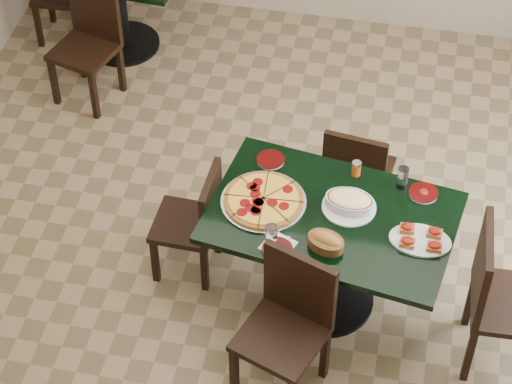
% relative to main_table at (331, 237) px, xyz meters
% --- Properties ---
extents(floor, '(5.50, 5.50, 0.00)m').
position_rel_main_table_xyz_m(floor, '(-0.34, 0.12, -0.57)').
color(floor, '#856E4D').
rests_on(floor, ground).
extents(main_table, '(1.47, 1.07, 0.75)m').
position_rel_main_table_xyz_m(main_table, '(0.00, 0.00, 0.00)').
color(main_table, black).
rests_on(main_table, floor).
extents(chair_far, '(0.44, 0.44, 0.83)m').
position_rel_main_table_xyz_m(chair_far, '(0.07, 0.65, -0.11)').
color(chair_far, black).
rests_on(chair_far, floor).
extents(chair_near, '(0.54, 0.54, 0.91)m').
position_rel_main_table_xyz_m(chair_near, '(-0.14, -0.57, -0.06)').
color(chair_near, black).
rests_on(chair_near, floor).
extents(chair_right, '(0.47, 0.47, 0.97)m').
position_rel_main_table_xyz_m(chair_right, '(0.95, -0.20, -0.02)').
color(chair_right, black).
rests_on(chair_right, floor).
extents(chair_left, '(0.38, 0.38, 0.79)m').
position_rel_main_table_xyz_m(chair_left, '(-0.81, 0.10, -0.13)').
color(chair_left, black).
rests_on(chair_left, floor).
extents(back_chair_near, '(0.50, 0.50, 0.87)m').
position_rel_main_table_xyz_m(back_chair_near, '(-1.96, 1.62, -0.08)').
color(back_chair_near, black).
rests_on(back_chair_near, floor).
extents(pepperoni_pizza, '(0.48, 0.48, 0.04)m').
position_rel_main_table_xyz_m(pepperoni_pizza, '(-0.39, 0.02, 0.20)').
color(pepperoni_pizza, silver).
rests_on(pepperoni_pizza, main_table).
extents(lasagna_casserole, '(0.30, 0.30, 0.09)m').
position_rel_main_table_xyz_m(lasagna_casserole, '(0.08, 0.07, 0.23)').
color(lasagna_casserole, silver).
rests_on(lasagna_casserole, main_table).
extents(bread_basket, '(0.24, 0.20, 0.09)m').
position_rel_main_table_xyz_m(bread_basket, '(-0.00, -0.23, 0.22)').
color(bread_basket, brown).
rests_on(bread_basket, main_table).
extents(bruschetta_platter, '(0.35, 0.25, 0.05)m').
position_rel_main_table_xyz_m(bruschetta_platter, '(0.49, -0.10, 0.21)').
color(bruschetta_platter, silver).
rests_on(bruschetta_platter, main_table).
extents(side_plate_near, '(0.17, 0.17, 0.02)m').
position_rel_main_table_xyz_m(side_plate_near, '(-0.25, -0.31, 0.19)').
color(side_plate_near, silver).
rests_on(side_plate_near, main_table).
extents(side_plate_far_r, '(0.17, 0.17, 0.03)m').
position_rel_main_table_xyz_m(side_plate_far_r, '(0.48, 0.26, 0.19)').
color(side_plate_far_r, silver).
rests_on(side_plate_far_r, main_table).
extents(side_plate_far_l, '(0.16, 0.16, 0.02)m').
position_rel_main_table_xyz_m(side_plate_far_l, '(-0.42, 0.36, 0.19)').
color(side_plate_far_l, silver).
rests_on(side_plate_far_l, main_table).
extents(napkin_setting, '(0.21, 0.21, 0.01)m').
position_rel_main_table_xyz_m(napkin_setting, '(-0.25, -0.28, 0.18)').
color(napkin_setting, white).
rests_on(napkin_setting, main_table).
extents(water_glass_a, '(0.06, 0.06, 0.14)m').
position_rel_main_table_xyz_m(water_glass_a, '(0.35, 0.30, 0.25)').
color(water_glass_a, silver).
rests_on(water_glass_a, main_table).
extents(water_glass_b, '(0.07, 0.07, 0.15)m').
position_rel_main_table_xyz_m(water_glass_b, '(-0.29, -0.29, 0.25)').
color(water_glass_b, silver).
rests_on(water_glass_b, main_table).
extents(pepper_shaker, '(0.05, 0.05, 0.09)m').
position_rel_main_table_xyz_m(pepper_shaker, '(0.09, 0.34, 0.23)').
color(pepper_shaker, '#A84412').
rests_on(pepper_shaker, main_table).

